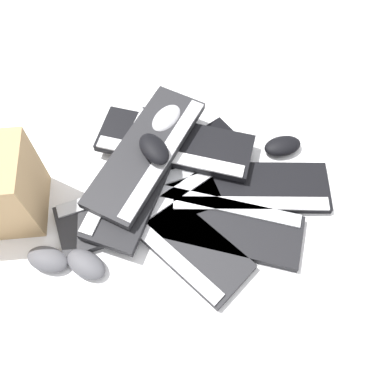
{
  "coord_description": "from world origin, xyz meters",
  "views": [
    {
      "loc": [
        -0.55,
        0.16,
        1.05
      ],
      "look_at": [
        -0.01,
        0.06,
        0.04
      ],
      "focal_mm": 40.0,
      "sensor_mm": 36.0,
      "label": 1
    }
  ],
  "objects_px": {
    "keyboard_1": "(139,207)",
    "keyboard_5": "(137,175)",
    "keyboard_4": "(249,189)",
    "mouse_4": "(154,149)",
    "mouse_1": "(283,146)",
    "mouse_0": "(48,259)",
    "mouse_3": "(166,119)",
    "keyboard_7": "(175,144)",
    "mouse_2": "(86,264)",
    "keyboard_0": "(177,174)",
    "keyboard_6": "(147,152)",
    "keyboard_3": "(219,224)",
    "keyboard_2": "(173,233)"
  },
  "relations": [
    {
      "from": "keyboard_1",
      "to": "keyboard_5",
      "type": "xyz_separation_m",
      "value": [
        0.08,
        -0.01,
        0.03
      ]
    },
    {
      "from": "keyboard_4",
      "to": "mouse_4",
      "type": "height_order",
      "value": "mouse_4"
    },
    {
      "from": "mouse_1",
      "to": "mouse_4",
      "type": "relative_size",
      "value": 1.0
    },
    {
      "from": "mouse_0",
      "to": "mouse_3",
      "type": "height_order",
      "value": "mouse_3"
    },
    {
      "from": "mouse_0",
      "to": "mouse_1",
      "type": "height_order",
      "value": "same"
    },
    {
      "from": "keyboard_4",
      "to": "mouse_4",
      "type": "distance_m",
      "value": 0.29
    },
    {
      "from": "keyboard_7",
      "to": "mouse_1",
      "type": "bearing_deg",
      "value": -98.15
    },
    {
      "from": "mouse_0",
      "to": "keyboard_5",
      "type": "bearing_deg",
      "value": -114.78
    },
    {
      "from": "mouse_2",
      "to": "mouse_4",
      "type": "distance_m",
      "value": 0.34
    },
    {
      "from": "mouse_3",
      "to": "keyboard_0",
      "type": "bearing_deg",
      "value": 45.37
    },
    {
      "from": "keyboard_4",
      "to": "mouse_1",
      "type": "relative_size",
      "value": 4.18
    },
    {
      "from": "keyboard_5",
      "to": "mouse_0",
      "type": "relative_size",
      "value": 4.16
    },
    {
      "from": "keyboard_6",
      "to": "mouse_1",
      "type": "distance_m",
      "value": 0.4
    },
    {
      "from": "keyboard_3",
      "to": "keyboard_6",
      "type": "bearing_deg",
      "value": 36.04
    },
    {
      "from": "keyboard_5",
      "to": "mouse_2",
      "type": "relative_size",
      "value": 4.16
    },
    {
      "from": "keyboard_7",
      "to": "mouse_3",
      "type": "relative_size",
      "value": 4.21
    },
    {
      "from": "mouse_2",
      "to": "mouse_1",
      "type": "bearing_deg",
      "value": -114.3
    },
    {
      "from": "keyboard_2",
      "to": "mouse_3",
      "type": "relative_size",
      "value": 4.02
    },
    {
      "from": "mouse_3",
      "to": "keyboard_5",
      "type": "bearing_deg",
      "value": 8.28
    },
    {
      "from": "keyboard_2",
      "to": "mouse_3",
      "type": "xyz_separation_m",
      "value": [
        0.32,
        -0.03,
        0.07
      ]
    },
    {
      "from": "keyboard_0",
      "to": "keyboard_6",
      "type": "bearing_deg",
      "value": 57.28
    },
    {
      "from": "keyboard_5",
      "to": "keyboard_2",
      "type": "bearing_deg",
      "value": -157.2
    },
    {
      "from": "keyboard_1",
      "to": "keyboard_6",
      "type": "xyz_separation_m",
      "value": [
        0.13,
        -0.04,
        0.06
      ]
    },
    {
      "from": "keyboard_2",
      "to": "keyboard_5",
      "type": "xyz_separation_m",
      "value": [
        0.17,
        0.07,
        0.03
      ]
    },
    {
      "from": "keyboard_1",
      "to": "mouse_2",
      "type": "xyz_separation_m",
      "value": [
        -0.14,
        0.15,
        0.01
      ]
    },
    {
      "from": "keyboard_2",
      "to": "mouse_4",
      "type": "distance_m",
      "value": 0.23
    },
    {
      "from": "keyboard_7",
      "to": "mouse_2",
      "type": "distance_m",
      "value": 0.41
    },
    {
      "from": "keyboard_2",
      "to": "keyboard_7",
      "type": "distance_m",
      "value": 0.26
    },
    {
      "from": "keyboard_0",
      "to": "mouse_1",
      "type": "relative_size",
      "value": 4.17
    },
    {
      "from": "keyboard_4",
      "to": "keyboard_6",
      "type": "distance_m",
      "value": 0.3
    },
    {
      "from": "keyboard_7",
      "to": "mouse_1",
      "type": "relative_size",
      "value": 4.21
    },
    {
      "from": "keyboard_4",
      "to": "mouse_1",
      "type": "bearing_deg",
      "value": -47.0
    },
    {
      "from": "keyboard_4",
      "to": "keyboard_0",
      "type": "bearing_deg",
      "value": 67.35
    },
    {
      "from": "keyboard_0",
      "to": "keyboard_4",
      "type": "xyz_separation_m",
      "value": [
        -0.08,
        -0.19,
        0.0
      ]
    },
    {
      "from": "mouse_2",
      "to": "mouse_3",
      "type": "distance_m",
      "value": 0.46
    },
    {
      "from": "keyboard_3",
      "to": "mouse_0",
      "type": "xyz_separation_m",
      "value": [
        -0.02,
        0.45,
        0.01
      ]
    },
    {
      "from": "keyboard_1",
      "to": "keyboard_2",
      "type": "distance_m",
      "value": 0.12
    },
    {
      "from": "keyboard_1",
      "to": "keyboard_7",
      "type": "height_order",
      "value": "keyboard_7"
    },
    {
      "from": "keyboard_4",
      "to": "keyboard_7",
      "type": "distance_m",
      "value": 0.25
    },
    {
      "from": "keyboard_0",
      "to": "mouse_4",
      "type": "relative_size",
      "value": 4.17
    },
    {
      "from": "keyboard_1",
      "to": "mouse_0",
      "type": "bearing_deg",
      "value": 114.51
    },
    {
      "from": "mouse_3",
      "to": "keyboard_3",
      "type": "bearing_deg",
      "value": 59.05
    },
    {
      "from": "keyboard_6",
      "to": "mouse_4",
      "type": "distance_m",
      "value": 0.04
    },
    {
      "from": "keyboard_2",
      "to": "keyboard_6",
      "type": "bearing_deg",
      "value": 9.45
    },
    {
      "from": "keyboard_2",
      "to": "mouse_4",
      "type": "height_order",
      "value": "mouse_4"
    },
    {
      "from": "keyboard_2",
      "to": "keyboard_3",
      "type": "height_order",
      "value": "same"
    },
    {
      "from": "keyboard_6",
      "to": "keyboard_3",
      "type": "bearing_deg",
      "value": -143.96
    },
    {
      "from": "keyboard_7",
      "to": "keyboard_0",
      "type": "bearing_deg",
      "value": 174.77
    },
    {
      "from": "keyboard_3",
      "to": "mouse_4",
      "type": "bearing_deg",
      "value": 34.53
    },
    {
      "from": "keyboard_7",
      "to": "mouse_0",
      "type": "height_order",
      "value": "keyboard_7"
    }
  ]
}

